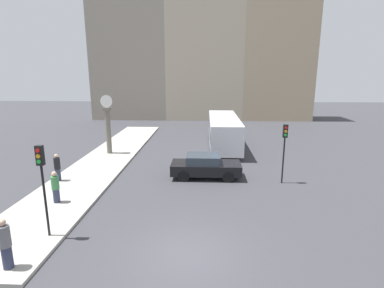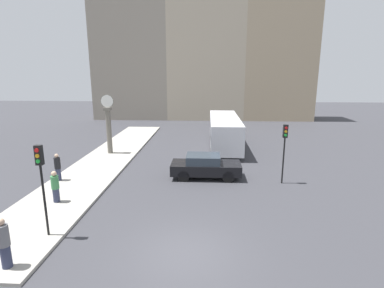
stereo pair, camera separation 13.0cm
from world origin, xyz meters
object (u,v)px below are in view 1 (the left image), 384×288
Objects in this scene: traffic_light_near at (42,172)px; pedestrian_black_jacket at (57,167)px; sedan_car at (205,166)px; pedestrian_grey_jacket at (5,244)px; pedestrian_green_hoodie at (55,187)px; bus_distant at (224,130)px; street_clock at (108,126)px; traffic_light_far at (285,142)px.

traffic_light_near is 6.90m from pedestrian_black_jacket.
pedestrian_grey_jacket reaches higher than sedan_car.
pedestrian_grey_jacket is at bearing -124.33° from sedan_car.
sedan_car is at bearing 30.42° from pedestrian_green_hoodie.
bus_distant is 15.44m from pedestrian_green_hoodie.
pedestrian_green_hoodie is at bearing 100.03° from pedestrian_grey_jacket.
bus_distant is 2.10× the size of street_clock.
traffic_light_far is at bearing 31.80° from traffic_light_near.
pedestrian_grey_jacket is (-6.49, -9.50, 0.25)m from sedan_car.
bus_distant is 6.10× the size of pedestrian_green_hoodie.
traffic_light_far is 14.20m from pedestrian_grey_jacket.
traffic_light_near is 2.73m from pedestrian_grey_jacket.
pedestrian_black_jacket is at bearing 105.73° from pedestrian_grey_jacket.
pedestrian_grey_jacket is (-8.10, -17.68, -0.52)m from bus_distant.
pedestrian_green_hoodie is at bearing -149.58° from sedan_car.
street_clock reaches higher than traffic_light_near.
bus_distant is 5.59× the size of pedestrian_grey_jacket.
traffic_light_near is at bearing -66.92° from pedestrian_black_jacket.
sedan_car is 8.90m from pedestrian_black_jacket.
traffic_light_far reaches higher than pedestrian_black_jacket.
sedan_car is 4.99m from traffic_light_far.
bus_distant is 9.86m from street_clock.
traffic_light_far is at bearing 16.64° from pedestrian_green_hoodie.
pedestrian_green_hoodie is (-12.00, -3.59, -1.61)m from traffic_light_far.
pedestrian_green_hoodie reaches higher than sedan_car.
traffic_light_far is (2.99, -8.94, 1.02)m from bus_distant.
sedan_car is 9.89m from traffic_light_near.
pedestrian_black_jacket is (-1.08, -6.42, -1.39)m from street_clock.
street_clock reaches higher than pedestrian_grey_jacket.
traffic_light_near reaches higher than pedestrian_grey_jacket.
pedestrian_grey_jacket is 5.24m from pedestrian_green_hoodie.
pedestrian_black_jacket is at bearing -171.48° from sedan_car.
pedestrian_green_hoodie is (1.39, -3.03, -0.02)m from pedestrian_black_jacket.
traffic_light_near is 1.04× the size of traffic_light_far.
pedestrian_black_jacket reaches higher than pedestrian_green_hoodie.
pedestrian_grey_jacket is (2.31, -8.19, 0.05)m from pedestrian_black_jacket.
sedan_car is 2.63× the size of pedestrian_black_jacket.
bus_distant is 9.48m from traffic_light_far.
sedan_car is at bearing 50.28° from traffic_light_near.
pedestrian_black_jacket is 3.33m from pedestrian_green_hoodie.
pedestrian_black_jacket is at bearing -177.62° from traffic_light_far.
pedestrian_grey_jacket is (-0.31, -2.06, -1.76)m from traffic_light_near.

